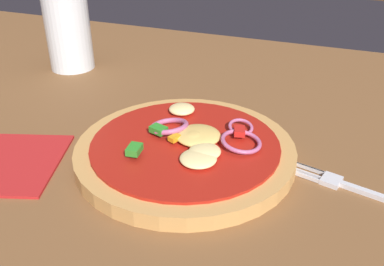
{
  "coord_description": "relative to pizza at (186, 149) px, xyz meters",
  "views": [
    {
      "loc": [
        0.19,
        -0.38,
        0.28
      ],
      "look_at": [
        0.05,
        -0.0,
        0.05
      ],
      "focal_mm": 39.82,
      "sensor_mm": 36.0,
      "label": 1
    }
  ],
  "objects": [
    {
      "name": "pizza",
      "position": [
        0.0,
        0.0,
        0.0
      ],
      "size": [
        0.23,
        0.23,
        0.03
      ],
      "color": "tan",
      "rests_on": "dining_table"
    },
    {
      "name": "beer_glass",
      "position": [
        -0.27,
        0.19,
        0.06
      ],
      "size": [
        0.07,
        0.07,
        0.15
      ],
      "color": "silver",
      "rests_on": "dining_table"
    },
    {
      "name": "fork",
      "position": [
        0.19,
        -0.0,
        -0.01
      ],
      "size": [
        0.19,
        0.06,
        0.01
      ],
      "color": "silver",
      "rests_on": "dining_table"
    },
    {
      "name": "dining_table",
      "position": [
        -0.05,
        0.02,
        -0.03
      ],
      "size": [
        1.24,
        0.84,
        0.03
      ],
      "color": "brown",
      "rests_on": "ground"
    }
  ]
}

